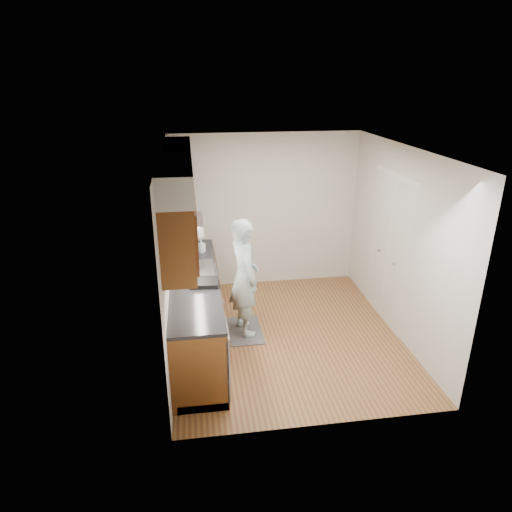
# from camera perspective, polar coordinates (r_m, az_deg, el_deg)

# --- Properties ---
(floor) EXTENTS (3.50, 3.50, 0.00)m
(floor) POSITION_cam_1_polar(r_m,az_deg,el_deg) (6.34, 3.76, -9.77)
(floor) COLOR brown
(floor) RESTS_ON ground
(ceiling) EXTENTS (3.50, 3.50, 0.00)m
(ceiling) POSITION_cam_1_polar(r_m,az_deg,el_deg) (5.48, 4.41, 13.17)
(ceiling) COLOR white
(ceiling) RESTS_ON wall_left
(wall_left) EXTENTS (0.02, 3.50, 2.50)m
(wall_left) POSITION_cam_1_polar(r_m,az_deg,el_deg) (5.68, -10.91, 0.04)
(wall_left) COLOR beige
(wall_left) RESTS_ON floor
(wall_right) EXTENTS (0.02, 3.50, 2.50)m
(wall_right) POSITION_cam_1_polar(r_m,az_deg,el_deg) (6.28, 17.57, 1.52)
(wall_right) COLOR beige
(wall_right) RESTS_ON floor
(wall_back) EXTENTS (3.00, 0.02, 2.50)m
(wall_back) POSITION_cam_1_polar(r_m,az_deg,el_deg) (7.42, 1.20, 5.60)
(wall_back) COLOR beige
(wall_back) RESTS_ON floor
(counter) EXTENTS (0.64, 2.80, 1.30)m
(counter) POSITION_cam_1_polar(r_m,az_deg,el_deg) (5.98, -7.51, -6.59)
(counter) COLOR brown
(counter) RESTS_ON floor
(upper_cabinets) EXTENTS (0.47, 2.80, 1.21)m
(upper_cabinets) POSITION_cam_1_polar(r_m,az_deg,el_deg) (5.50, -9.64, 7.10)
(upper_cabinets) COLOR brown
(upper_cabinets) RESTS_ON wall_left
(closet_door) EXTENTS (0.02, 1.22, 2.05)m
(closet_door) POSITION_cam_1_polar(r_m,az_deg,el_deg) (6.60, 16.17, 0.58)
(closet_door) COLOR white
(closet_door) RESTS_ON wall_right
(floor_mat) EXTENTS (0.45, 0.76, 0.01)m
(floor_mat) POSITION_cam_1_polar(r_m,az_deg,el_deg) (6.41, -1.42, -9.29)
(floor_mat) COLOR #5D5D5F
(floor_mat) RESTS_ON floor
(person) EXTENTS (0.57, 0.73, 1.83)m
(person) POSITION_cam_1_polar(r_m,az_deg,el_deg) (5.99, -1.50, -1.70)
(person) COLOR #A5C4C9
(person) RESTS_ON floor_mat
(soap_bottle_a) EXTENTS (0.13, 0.13, 0.28)m
(soap_bottle_a) POSITION_cam_1_polar(r_m,az_deg,el_deg) (6.32, -7.87, 0.83)
(soap_bottle_a) COLOR silver
(soap_bottle_a) RESTS_ON counter
(soap_bottle_b) EXTENTS (0.12, 0.12, 0.19)m
(soap_bottle_b) POSITION_cam_1_polar(r_m,az_deg,el_deg) (6.57, -6.87, 1.31)
(soap_bottle_b) COLOR silver
(soap_bottle_b) RESTS_ON counter
(soap_bottle_c) EXTENTS (0.15, 0.15, 0.15)m
(soap_bottle_c) POSITION_cam_1_polar(r_m,az_deg,el_deg) (6.72, -7.76, 1.53)
(soap_bottle_c) COLOR silver
(soap_bottle_c) RESTS_ON counter
(dish_rack) EXTENTS (0.36, 0.31, 0.05)m
(dish_rack) POSITION_cam_1_polar(r_m,az_deg,el_deg) (5.56, -6.46, -3.32)
(dish_rack) COLOR black
(dish_rack) RESTS_ON counter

